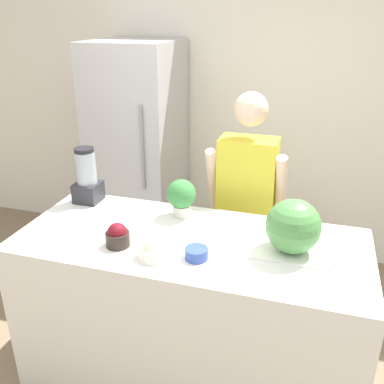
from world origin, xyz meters
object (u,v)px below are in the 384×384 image
(blender, at_px, (87,178))
(potted_plant, at_px, (181,196))
(bowl_cherries, at_px, (118,236))
(bowl_cream, at_px, (152,250))
(person, at_px, (246,210))
(refrigerator, at_px, (139,155))
(bowl_small_blue, at_px, (197,253))
(watermelon, at_px, (293,226))

(blender, distance_m, potted_plant, 0.62)
(bowl_cherries, relative_size, bowl_cream, 0.88)
(bowl_cherries, xyz_separation_m, potted_plant, (0.20, 0.41, 0.07))
(person, bearing_deg, bowl_cherries, -120.18)
(refrigerator, distance_m, blender, 1.06)
(bowl_small_blue, bearing_deg, person, 84.26)
(refrigerator, bearing_deg, bowl_small_blue, -57.54)
(watermelon, xyz_separation_m, bowl_cherries, (-0.84, -0.18, -0.09))
(bowl_cream, bearing_deg, bowl_small_blue, 15.17)
(person, relative_size, bowl_cherries, 12.89)
(refrigerator, bearing_deg, person, -31.03)
(watermelon, bearing_deg, potted_plant, 159.85)
(refrigerator, relative_size, watermelon, 6.92)
(bowl_cherries, distance_m, potted_plant, 0.47)
(refrigerator, bearing_deg, watermelon, -43.50)
(bowl_cream, height_order, bowl_small_blue, bowl_cream)
(bowl_cherries, bearing_deg, potted_plant, 64.16)
(blender, bearing_deg, person, 24.42)
(person, height_order, potted_plant, person)
(blender, bearing_deg, bowl_cherries, -47.03)
(refrigerator, bearing_deg, bowl_cherries, -70.30)
(person, height_order, bowl_cream, person)
(bowl_cherries, relative_size, potted_plant, 0.56)
(bowl_cream, relative_size, bowl_small_blue, 1.27)
(bowl_cherries, bearing_deg, bowl_small_blue, -0.40)
(bowl_small_blue, height_order, blender, blender)
(refrigerator, distance_m, bowl_cherries, 1.57)
(refrigerator, xyz_separation_m, potted_plant, (0.73, -1.06, 0.16))
(bowl_cherries, height_order, bowl_small_blue, bowl_cherries)
(refrigerator, relative_size, person, 1.15)
(watermelon, distance_m, blender, 1.28)
(blender, bearing_deg, refrigerator, 96.36)
(watermelon, distance_m, bowl_cherries, 0.86)
(refrigerator, relative_size, blender, 5.36)
(person, bearing_deg, refrigerator, 148.97)
(refrigerator, xyz_separation_m, bowl_cherries, (0.53, -1.48, 0.09))
(person, bearing_deg, watermelon, -63.46)
(refrigerator, xyz_separation_m, bowl_cream, (0.74, -1.54, 0.08))
(refrigerator, distance_m, potted_plant, 1.30)
(watermelon, height_order, bowl_cherries, watermelon)
(person, relative_size, blender, 4.68)
(watermelon, distance_m, potted_plant, 0.68)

